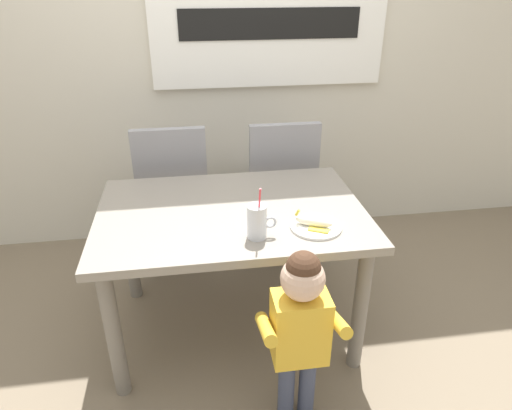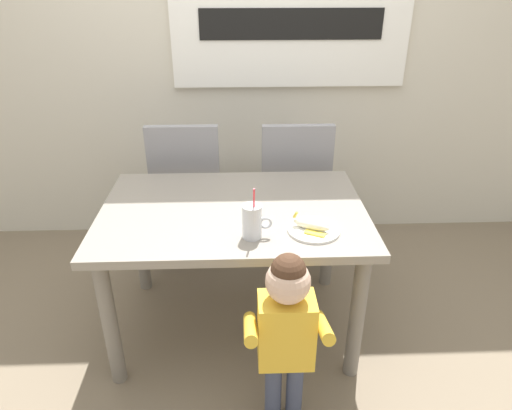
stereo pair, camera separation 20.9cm
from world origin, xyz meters
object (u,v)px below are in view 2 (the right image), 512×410
Objects in this scene: dining_table at (234,227)px; peeled_banana at (312,225)px; dining_chair_right at (294,184)px; snack_plate at (314,230)px; milk_cup at (252,223)px; toddler_standing at (286,323)px; dining_chair_left at (188,185)px.

peeled_banana is (0.34, -0.24, 0.13)m from dining_table.
peeled_banana is at bearing 88.09° from dining_chair_right.
peeled_banana reaches higher than dining_table.
snack_plate is (-0.02, -0.90, 0.19)m from dining_chair_right.
snack_plate is at bearing -33.11° from dining_table.
dining_chair_right reaches higher than peeled_banana.
milk_cup is at bearing -72.62° from dining_table.
snack_plate is 0.03m from peeled_banana.
dining_chair_right is at bearing 82.34° from toddler_standing.
dining_chair_left reaches higher than dining_table.
snack_plate is at bearing 21.51° from peeled_banana.
dining_table is 1.52× the size of toddler_standing.
dining_chair_right reaches higher than snack_plate.
dining_table is 1.32× the size of dining_chair_right.
dining_chair_left is at bearing 111.46° from toddler_standing.
milk_cup is (0.38, -0.95, 0.25)m from dining_chair_left.
dining_chair_left is 4.17× the size of snack_plate.
milk_cup is at bearing -172.40° from peeled_banana.
dining_chair_left is 5.61× the size of peeled_banana.
dining_chair_left is at bearing 125.05° from peeled_banana.
dining_chair_right is 0.92m from snack_plate.
dining_chair_right is at bearing 60.62° from dining_table.
dining_chair_left is 1.00× the size of dining_chair_right.
toddler_standing is (-0.17, -1.26, -0.02)m from dining_chair_right.
dining_chair_left is at bearing -1.01° from dining_chair_right.
peeled_banana is at bearing 125.05° from dining_chair_left.
toddler_standing reaches higher than dining_table.
toddler_standing is at bearing -112.27° from snack_plate.
dining_chair_right is (0.37, 0.67, -0.08)m from dining_table.
peeled_banana is at bearing -34.31° from dining_table.
milk_cup is 0.28m from snack_plate.
toddler_standing reaches higher than peeled_banana.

